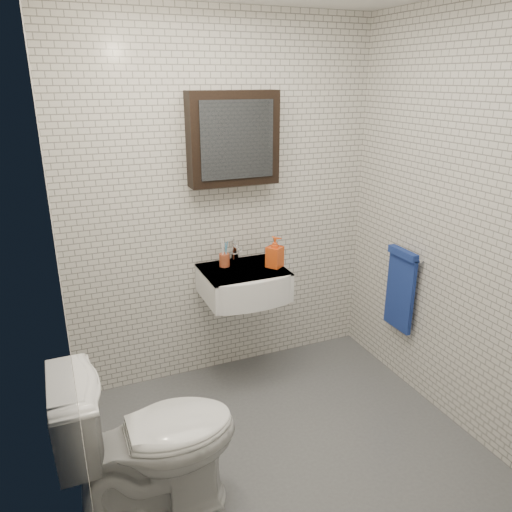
# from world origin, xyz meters

# --- Properties ---
(ground) EXTENTS (2.20, 2.00, 0.01)m
(ground) POSITION_xyz_m (0.00, 0.00, 0.01)
(ground) COLOR #505358
(ground) RESTS_ON ground
(room_shell) EXTENTS (2.22, 2.02, 2.51)m
(room_shell) POSITION_xyz_m (0.00, 0.00, 1.47)
(room_shell) COLOR silver
(room_shell) RESTS_ON ground
(washbasin) EXTENTS (0.55, 0.50, 0.20)m
(washbasin) POSITION_xyz_m (0.05, 0.73, 0.76)
(washbasin) COLOR white
(washbasin) RESTS_ON room_shell
(faucet) EXTENTS (0.06, 0.20, 0.15)m
(faucet) POSITION_xyz_m (0.05, 0.93, 0.92)
(faucet) COLOR silver
(faucet) RESTS_ON washbasin
(mirror_cabinet) EXTENTS (0.60, 0.15, 0.60)m
(mirror_cabinet) POSITION_xyz_m (0.05, 0.93, 1.70)
(mirror_cabinet) COLOR black
(mirror_cabinet) RESTS_ON room_shell
(towel_rail) EXTENTS (0.09, 0.30, 0.58)m
(towel_rail) POSITION_xyz_m (1.04, 0.35, 0.72)
(towel_rail) COLOR silver
(towel_rail) RESTS_ON room_shell
(toothbrush_cup) EXTENTS (0.08, 0.08, 0.20)m
(toothbrush_cup) POSITION_xyz_m (-0.05, 0.88, 0.90)
(toothbrush_cup) COLOR #A04528
(toothbrush_cup) RESTS_ON washbasin
(soap_bottle) EXTENTS (0.14, 0.14, 0.21)m
(soap_bottle) POSITION_xyz_m (0.27, 0.73, 0.96)
(soap_bottle) COLOR #FF581A
(soap_bottle) RESTS_ON washbasin
(toilet) EXTENTS (0.84, 0.48, 0.86)m
(toilet) POSITION_xyz_m (-0.80, -0.15, 0.43)
(toilet) COLOR white
(toilet) RESTS_ON ground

